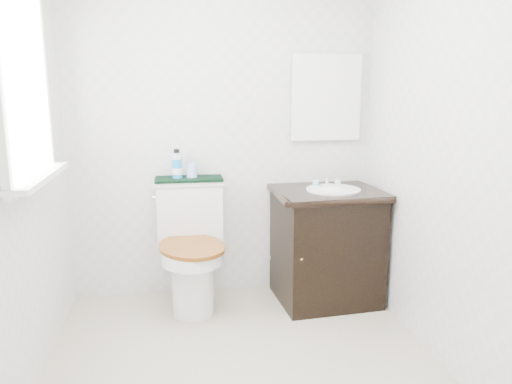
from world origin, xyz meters
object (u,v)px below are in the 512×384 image
object	(u,v)px
toilet	(191,253)
vanity	(327,242)
cup	(192,170)
trash_bin	(285,273)
mouthwash_bottle	(177,165)

from	to	relation	value
toilet	vanity	world-z (taller)	vanity
toilet	cup	size ratio (longest dim) A/B	9.25
trash_bin	mouthwash_bottle	distance (m)	1.16
mouthwash_bottle	cup	bearing A→B (deg)	8.01
toilet	vanity	xyz separation A→B (m)	(0.96, -0.06, 0.05)
toilet	vanity	size ratio (longest dim) A/B	0.96
toilet	vanity	distance (m)	0.97
vanity	trash_bin	size ratio (longest dim) A/B	3.44
vanity	trash_bin	world-z (taller)	vanity
mouthwash_bottle	cup	world-z (taller)	mouthwash_bottle
toilet	trash_bin	distance (m)	0.76
trash_bin	cup	size ratio (longest dim) A/B	2.80
vanity	cup	bearing A→B (deg)	167.88
toilet	mouthwash_bottle	bearing A→B (deg)	121.88
mouthwash_bottle	cup	size ratio (longest dim) A/B	2.13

